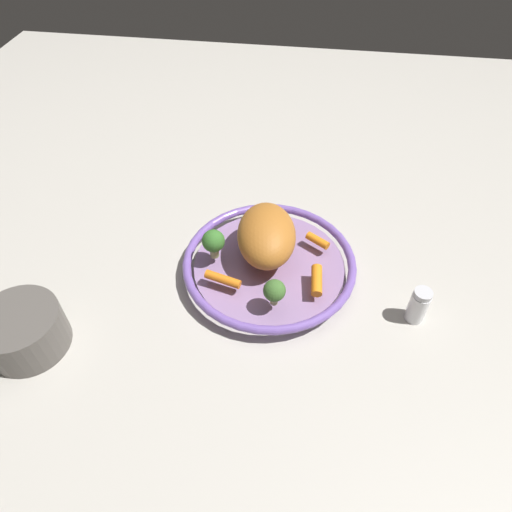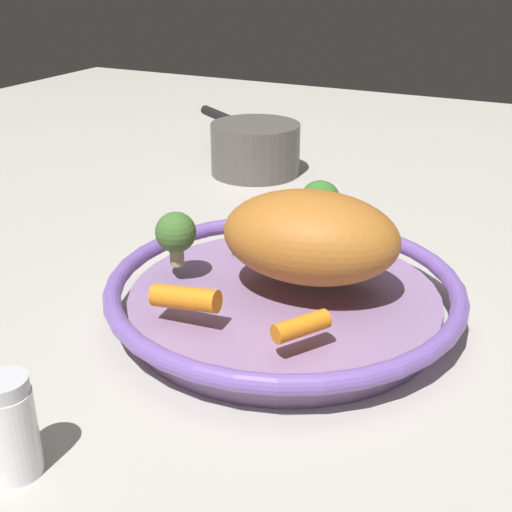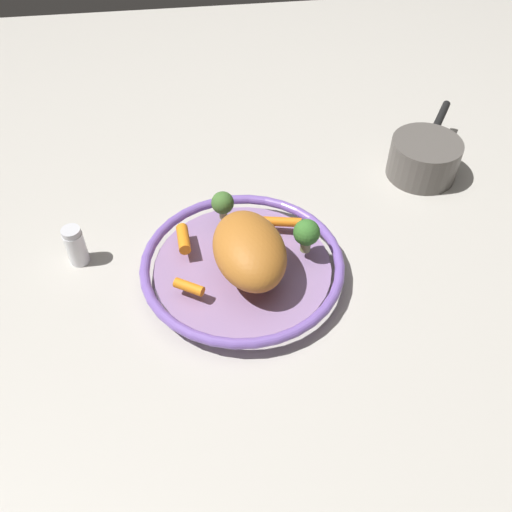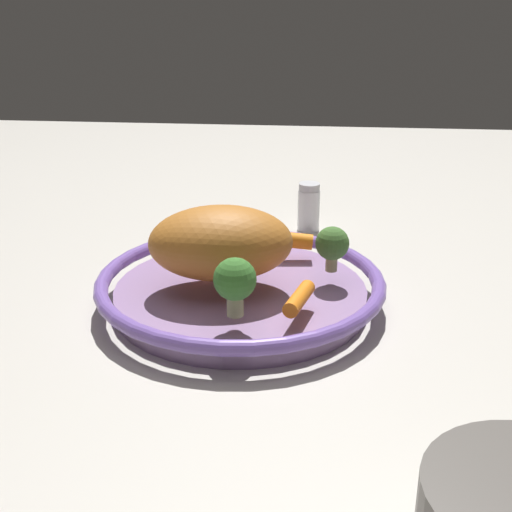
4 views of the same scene
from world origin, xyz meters
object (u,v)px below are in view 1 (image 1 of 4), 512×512
Objects in this scene: broccoli_floret_edge at (274,291)px; salt_shaker at (418,305)px; roast_chicken_piece at (266,235)px; baby_carrot_left at (317,280)px; baby_carrot_right at (223,279)px; broccoli_floret_small at (213,242)px; serving_bowl at (269,265)px; saucepan at (22,331)px; baby_carrot_back at (318,241)px.

broccoli_floret_edge is 0.26m from salt_shaker.
salt_shaker is at bearing -108.11° from roast_chicken_piece.
baby_carrot_left is at bearing 83.41° from salt_shaker.
roast_chicken_piece reaches higher than baby_carrot_left.
baby_carrot_left is at bearing -52.97° from broccoli_floret_edge.
roast_chicken_piece is at bearing -36.34° from baby_carrot_right.
broccoli_floret_small reaches higher than salt_shaker.
broccoli_floret_small is 0.16m from broccoli_floret_edge.
serving_bowl is at bearing 11.32° from broccoli_floret_edge.
broccoli_floret_edge is at bearing -73.62° from saucepan.
saucepan is at bearing 106.38° from broccoli_floret_edge.
roast_chicken_piece reaches higher than baby_carrot_right.
salt_shaker is (-0.06, -0.38, -0.04)m from broccoli_floret_small.
serving_bowl is 4.96× the size of baby_carrot_right.
broccoli_floret_edge is (-0.13, -0.03, -0.01)m from roast_chicken_piece.
baby_carrot_back is (0.05, -0.09, 0.03)m from serving_bowl.
baby_carrot_back is 0.65× the size of salt_shaker.
baby_carrot_back is 0.56m from saucepan.
roast_chicken_piece is 0.46m from saucepan.
broccoli_floret_small reaches higher than baby_carrot_left.
baby_carrot_left is 0.21m from broccoli_floret_small.
saucepan is (-0.22, 0.29, -0.04)m from broccoli_floret_small.
broccoli_floret_small is at bearing 24.43° from baby_carrot_right.
broccoli_floret_edge reaches higher than baby_carrot_left.
salt_shaker is at bearing -99.57° from broccoli_floret_small.
broccoli_floret_edge is at bearing 127.03° from baby_carrot_left.
broccoli_floret_small reaches higher than baby_carrot_right.
saucepan reaches higher than salt_shaker.
baby_carrot_back is 0.22× the size of saucepan.
broccoli_floret_edge is (-0.03, -0.10, 0.02)m from baby_carrot_right.
broccoli_floret_small is (-0.06, 0.20, 0.03)m from baby_carrot_back.
roast_chicken_piece is 3.39× the size of baby_carrot_back.
baby_carrot_left is at bearing -125.11° from roast_chicken_piece.
baby_carrot_back is 0.21m from baby_carrot_right.
roast_chicken_piece is 2.41× the size of baby_carrot_right.
baby_carrot_back is at bearing 1.91° from baby_carrot_left.
baby_carrot_right is (-0.13, 0.17, 0.00)m from baby_carrot_back.
broccoli_floret_edge reaches higher than serving_bowl.
baby_carrot_right is 0.08m from broccoli_floret_small.
baby_carrot_right is 1.26× the size of broccoli_floret_edge.
baby_carrot_back is 0.11m from baby_carrot_left.
serving_bowl is 2.06× the size of roast_chicken_piece.
broccoli_floret_small is at bearing 52.56° from broccoli_floret_edge.
baby_carrot_back is at bearing -59.67° from saucepan.
roast_chicken_piece is 3.04× the size of broccoli_floret_edge.
broccoli_floret_edge is (-0.16, 0.07, 0.02)m from baby_carrot_back.
saucepan is at bearing 120.08° from serving_bowl.
saucepan is (-0.28, 0.48, -0.01)m from baby_carrot_back.
baby_carrot_right is at bearing -63.71° from saucepan.
salt_shaker is at bearing -96.59° from baby_carrot_left.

